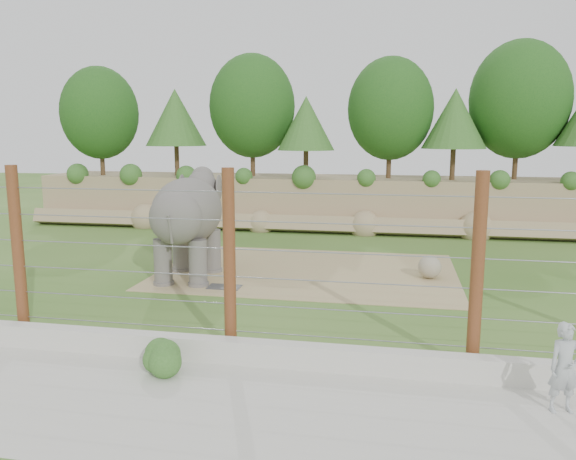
% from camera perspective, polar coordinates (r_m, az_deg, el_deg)
% --- Properties ---
extents(ground, '(90.00, 90.00, 0.00)m').
position_cam_1_polar(ground, '(16.62, -1.32, -6.60)').
color(ground, '#38621E').
rests_on(ground, ground).
extents(back_embankment, '(30.00, 5.52, 8.77)m').
position_cam_1_polar(back_embankment, '(28.41, 5.32, 8.28)').
color(back_embankment, tan).
rests_on(back_embankment, ground).
extents(dirt_patch, '(10.00, 7.00, 0.02)m').
position_cam_1_polar(dirt_patch, '(19.38, 2.02, -4.19)').
color(dirt_patch, tan).
rests_on(dirt_patch, ground).
extents(drain_grate, '(1.00, 0.60, 0.03)m').
position_cam_1_polar(drain_grate, '(17.43, -6.49, -5.76)').
color(drain_grate, '#262628').
rests_on(drain_grate, dirt_patch).
extents(elephant, '(2.14, 4.38, 3.45)m').
position_cam_1_polar(elephant, '(18.42, -10.13, 0.37)').
color(elephant, '#605B56').
rests_on(elephant, ground).
extents(stone_ball, '(0.75, 0.75, 0.75)m').
position_cam_1_polar(stone_ball, '(18.88, 14.19, -3.66)').
color(stone_ball, gray).
rests_on(stone_ball, dirt_patch).
extents(retaining_wall, '(26.00, 0.35, 0.50)m').
position_cam_1_polar(retaining_wall, '(11.97, -6.53, -12.04)').
color(retaining_wall, beige).
rests_on(retaining_wall, ground).
extents(walkway, '(26.00, 4.00, 0.01)m').
position_cam_1_polar(walkway, '(10.35, -9.96, -17.26)').
color(walkway, beige).
rests_on(walkway, ground).
extents(barrier_fence, '(20.26, 0.26, 4.00)m').
position_cam_1_polar(barrier_fence, '(11.90, -5.97, -3.32)').
color(barrier_fence, '#552C16').
rests_on(barrier_fence, ground).
extents(walkway_shrub, '(0.65, 0.65, 0.65)m').
position_cam_1_polar(walkway_shrub, '(11.57, -12.60, -12.54)').
color(walkway_shrub, '#326323').
rests_on(walkway_shrub, walkway).
extents(zookeeper, '(0.65, 0.52, 1.57)m').
position_cam_1_polar(zookeeper, '(10.78, 26.30, -12.43)').
color(zookeeper, '#A8ADB1').
rests_on(zookeeper, walkway).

